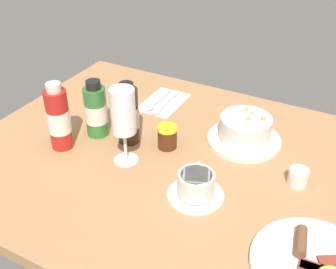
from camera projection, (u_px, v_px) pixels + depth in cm
name	position (u px, v px, depth cm)	size (l,w,h in cm)	color
ground_plane	(179.00, 165.00, 107.70)	(110.00, 84.00, 3.00)	#B27F51
porridge_bowl	(245.00, 130.00, 111.72)	(19.80, 19.80, 8.37)	silver
cutlery_setting	(163.00, 102.00, 131.77)	(11.33, 17.18, 0.90)	silver
coffee_cup	(196.00, 186.00, 94.00)	(13.07, 13.27, 6.23)	silver
creamer_jug	(298.00, 177.00, 97.91)	(5.15, 5.24, 4.78)	silver
wine_glass	(123.00, 114.00, 99.53)	(6.28, 6.28, 20.13)	white
jam_jar	(167.00, 137.00, 110.15)	(5.37, 5.37, 6.19)	#4B2210
sauce_bottle_brown	(128.00, 115.00, 110.02)	(5.86, 5.86, 17.24)	#382314
sauce_bottle_green	(96.00, 111.00, 113.29)	(6.11, 6.11, 16.17)	#337233
sauce_bottle_red	(59.00, 119.00, 107.59)	(5.90, 5.90, 18.44)	#B21E19
breakfast_plate	(317.00, 266.00, 77.84)	(24.26, 24.26, 3.70)	silver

